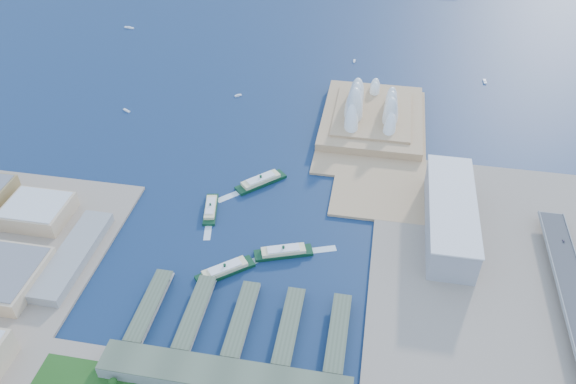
% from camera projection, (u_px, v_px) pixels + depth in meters
% --- Properties ---
extents(ground, '(3000.00, 3000.00, 0.00)m').
position_uv_depth(ground, '(246.00, 261.00, 549.64)').
color(ground, '#0E2342').
rests_on(ground, ground).
extents(east_land, '(240.00, 500.00, 3.00)m').
position_uv_depth(east_land, '(507.00, 337.00, 477.23)').
color(east_land, gray).
rests_on(east_land, ground).
extents(peninsula, '(135.00, 220.00, 3.00)m').
position_uv_depth(peninsula, '(373.00, 129.00, 733.45)').
color(peninsula, tan).
rests_on(peninsula, ground).
extents(opera_house, '(134.00, 180.00, 58.00)m').
position_uv_depth(opera_house, '(374.00, 101.00, 730.05)').
color(opera_house, white).
rests_on(opera_house, peninsula).
extents(toaster_building, '(45.00, 155.00, 35.00)m').
position_uv_depth(toaster_building, '(450.00, 215.00, 571.33)').
color(toaster_building, gray).
rests_on(toaster_building, east_land).
extents(ferry_wharves, '(184.00, 90.00, 9.30)m').
position_uv_depth(ferry_wharves, '(242.00, 320.00, 487.24)').
color(ferry_wharves, '#48543F').
rests_on(ferry_wharves, ground).
extents(terminal_building, '(200.00, 28.00, 12.00)m').
position_uv_depth(terminal_building, '(224.00, 378.00, 438.32)').
color(terminal_building, gray).
rests_on(terminal_building, south_land).
extents(ferry_a, '(22.39, 52.26, 9.59)m').
position_uv_depth(ferry_a, '(210.00, 207.00, 605.74)').
color(ferry_a, '#0C321A').
rests_on(ferry_a, ground).
extents(ferry_b, '(54.87, 53.91, 11.59)m').
position_uv_depth(ferry_b, '(261.00, 180.00, 642.24)').
color(ferry_b, '#0C321A').
rests_on(ferry_b, ground).
extents(ferry_c, '(54.12, 48.09, 10.95)m').
position_uv_depth(ferry_c, '(225.00, 268.00, 534.18)').
color(ferry_c, '#0C321A').
rests_on(ferry_c, ground).
extents(ferry_d, '(59.46, 33.31, 10.94)m').
position_uv_depth(ferry_d, '(283.00, 250.00, 553.26)').
color(ferry_d, '#0C321A').
rests_on(ferry_d, ground).
extents(boat_a, '(12.26, 8.80, 2.38)m').
position_uv_depth(boat_a, '(127.00, 110.00, 772.02)').
color(boat_a, white).
rests_on(boat_a, ground).
extents(boat_b, '(9.81, 8.80, 2.65)m').
position_uv_depth(boat_b, '(238.00, 95.00, 804.78)').
color(boat_b, white).
rests_on(boat_b, ground).
extents(boat_c, '(4.02, 13.23, 2.97)m').
position_uv_depth(boat_c, '(485.00, 81.00, 837.69)').
color(boat_c, white).
rests_on(boat_c, ground).
extents(boat_d, '(18.43, 7.08, 3.04)m').
position_uv_depth(boat_d, '(129.00, 27.00, 995.75)').
color(boat_d, white).
rests_on(boat_d, ground).
extents(boat_e, '(3.29, 10.20, 2.50)m').
position_uv_depth(boat_e, '(354.00, 61.00, 891.96)').
color(boat_e, white).
rests_on(boat_e, ground).
extents(car_c, '(1.68, 4.13, 1.20)m').
position_uv_depth(car_c, '(563.00, 241.00, 549.32)').
color(car_c, slate).
rests_on(car_c, expressway).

